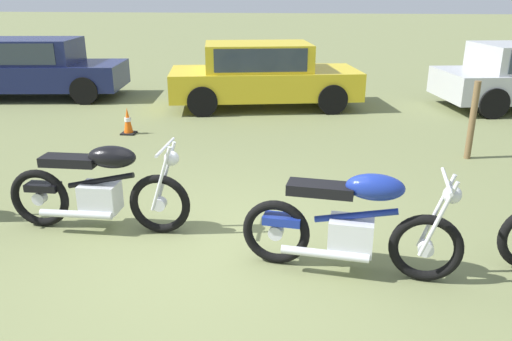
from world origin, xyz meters
TOP-DOWN VIEW (x-y plane):
  - ground_plane at (0.00, 0.00)m, footprint 120.00×120.00m
  - motorcycle_black at (-1.30, 0.35)m, footprint 2.04×0.64m
  - motorcycle_blue at (1.36, -0.22)m, footprint 2.02×0.64m
  - car_navy at (-6.20, 7.19)m, footprint 4.60×2.32m
  - car_yellow at (-0.28, 6.84)m, footprint 4.44×2.57m
  - fence_post_wooden at (3.40, 3.49)m, footprint 0.10×0.10m
  - traffic_cone at (-2.46, 4.22)m, footprint 0.25×0.25m

SIDE VIEW (x-z plane):
  - ground_plane at x=0.00m, z-range 0.00..0.00m
  - traffic_cone at x=-2.46m, z-range -0.02..0.48m
  - motorcycle_black at x=-1.30m, z-range -0.02..1.00m
  - motorcycle_blue at x=1.36m, z-range -0.02..1.00m
  - fence_post_wooden at x=3.40m, z-range 0.00..1.23m
  - car_yellow at x=-0.28m, z-range 0.08..1.51m
  - car_navy at x=-6.20m, z-range 0.12..1.55m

